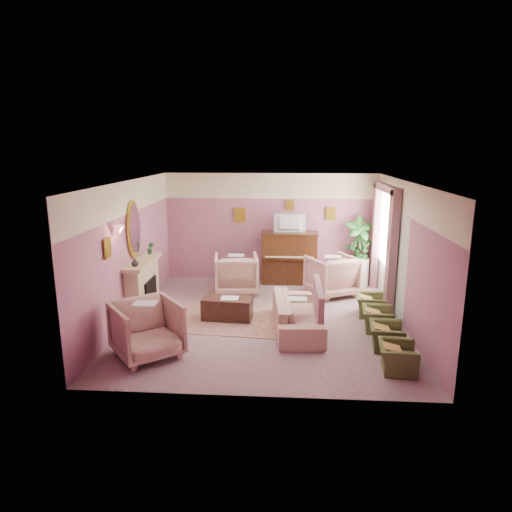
# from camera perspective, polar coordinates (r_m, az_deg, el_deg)

# --- Properties ---
(floor) EXTENTS (5.50, 6.00, 0.01)m
(floor) POSITION_cam_1_polar(r_m,az_deg,el_deg) (9.46, 1.10, -7.88)
(floor) COLOR gray
(floor) RESTS_ON ground
(ceiling) EXTENTS (5.50, 6.00, 0.01)m
(ceiling) POSITION_cam_1_polar(r_m,az_deg,el_deg) (8.84, 1.18, 9.28)
(ceiling) COLOR silver
(ceiling) RESTS_ON wall_back
(wall_back) EXTENTS (5.50, 0.02, 2.80)m
(wall_back) POSITION_cam_1_polar(r_m,az_deg,el_deg) (11.99, 1.82, 3.62)
(wall_back) COLOR #7F4F71
(wall_back) RESTS_ON floor
(wall_front) EXTENTS (5.50, 0.02, 2.80)m
(wall_front) POSITION_cam_1_polar(r_m,az_deg,el_deg) (6.17, -0.21, -5.84)
(wall_front) COLOR #7F4F71
(wall_front) RESTS_ON floor
(wall_left) EXTENTS (0.02, 6.00, 2.80)m
(wall_left) POSITION_cam_1_polar(r_m,az_deg,el_deg) (9.58, -15.53, 0.64)
(wall_left) COLOR #7F4F71
(wall_left) RESTS_ON floor
(wall_right) EXTENTS (0.02, 6.00, 2.80)m
(wall_right) POSITION_cam_1_polar(r_m,az_deg,el_deg) (9.34, 18.24, 0.13)
(wall_right) COLOR #7F4F71
(wall_right) RESTS_ON floor
(picture_rail_band) EXTENTS (5.50, 0.01, 0.65)m
(picture_rail_band) POSITION_cam_1_polar(r_m,az_deg,el_deg) (11.85, 1.86, 8.74)
(picture_rail_band) COLOR beige
(picture_rail_band) RESTS_ON wall_back
(stripe_panel) EXTENTS (0.01, 3.00, 2.15)m
(stripe_panel) POSITION_cam_1_polar(r_m,az_deg,el_deg) (10.64, 16.35, 0.03)
(stripe_panel) COLOR beige
(stripe_panel) RESTS_ON wall_right
(fireplace_surround) EXTENTS (0.30, 1.40, 1.10)m
(fireplace_surround) POSITION_cam_1_polar(r_m,az_deg,el_deg) (9.93, -13.97, -3.91)
(fireplace_surround) COLOR tan
(fireplace_surround) RESTS_ON floor
(fireplace_inset) EXTENTS (0.18, 0.72, 0.68)m
(fireplace_inset) POSITION_cam_1_polar(r_m,az_deg,el_deg) (9.94, -13.37, -4.75)
(fireplace_inset) COLOR black
(fireplace_inset) RESTS_ON floor
(fire_ember) EXTENTS (0.06, 0.54, 0.10)m
(fire_ember) POSITION_cam_1_polar(r_m,az_deg,el_deg) (9.99, -13.10, -5.74)
(fire_ember) COLOR orange
(fire_ember) RESTS_ON floor
(mantel_shelf) EXTENTS (0.40, 1.55, 0.07)m
(mantel_shelf) POSITION_cam_1_polar(r_m,az_deg,el_deg) (9.77, -13.99, -0.72)
(mantel_shelf) COLOR tan
(mantel_shelf) RESTS_ON fireplace_surround
(hearth) EXTENTS (0.55, 1.50, 0.02)m
(hearth) POSITION_cam_1_polar(r_m,az_deg,el_deg) (10.04, -12.71, -6.88)
(hearth) COLOR tan
(hearth) RESTS_ON floor
(mirror_frame) EXTENTS (0.04, 0.72, 1.20)m
(mirror_frame) POSITION_cam_1_polar(r_m,az_deg,el_deg) (9.67, -15.01, 3.21)
(mirror_frame) COLOR #B09C27
(mirror_frame) RESTS_ON wall_left
(mirror_glass) EXTENTS (0.01, 0.60, 1.06)m
(mirror_glass) POSITION_cam_1_polar(r_m,az_deg,el_deg) (9.66, -14.87, 3.21)
(mirror_glass) COLOR white
(mirror_glass) RESTS_ON wall_left
(sconce_shade) EXTENTS (0.20, 0.20, 0.16)m
(sconce_shade) POSITION_cam_1_polar(r_m,az_deg,el_deg) (8.64, -16.78, 3.14)
(sconce_shade) COLOR tan
(sconce_shade) RESTS_ON wall_left
(piano) EXTENTS (1.40, 0.60, 1.30)m
(piano) POSITION_cam_1_polar(r_m,az_deg,el_deg) (11.82, 4.16, -0.26)
(piano) COLOR black
(piano) RESTS_ON floor
(piano_keyshelf) EXTENTS (1.30, 0.12, 0.06)m
(piano_keyshelf) POSITION_cam_1_polar(r_m,az_deg,el_deg) (11.47, 4.17, -0.33)
(piano_keyshelf) COLOR black
(piano_keyshelf) RESTS_ON piano
(piano_keys) EXTENTS (1.20, 0.08, 0.02)m
(piano_keys) POSITION_cam_1_polar(r_m,az_deg,el_deg) (11.46, 4.18, -0.14)
(piano_keys) COLOR beige
(piano_keys) RESTS_ON piano
(piano_top) EXTENTS (1.45, 0.65, 0.04)m
(piano_top) POSITION_cam_1_polar(r_m,az_deg,el_deg) (11.69, 4.22, 2.88)
(piano_top) COLOR black
(piano_top) RESTS_ON piano
(television) EXTENTS (0.80, 0.12, 0.48)m
(television) POSITION_cam_1_polar(r_m,az_deg,el_deg) (11.59, 4.24, 4.25)
(television) COLOR black
(television) RESTS_ON piano
(print_back_left) EXTENTS (0.30, 0.03, 0.38)m
(print_back_left) POSITION_cam_1_polar(r_m,az_deg,el_deg) (11.96, -2.02, 5.14)
(print_back_left) COLOR #B09C27
(print_back_left) RESTS_ON wall_back
(print_back_right) EXTENTS (0.26, 0.03, 0.34)m
(print_back_right) POSITION_cam_1_polar(r_m,az_deg,el_deg) (11.94, 9.31, 5.25)
(print_back_right) COLOR #B09C27
(print_back_right) RESTS_ON wall_back
(print_back_mid) EXTENTS (0.22, 0.03, 0.26)m
(print_back_mid) POSITION_cam_1_polar(r_m,az_deg,el_deg) (11.86, 4.27, 6.41)
(print_back_mid) COLOR #B09C27
(print_back_mid) RESTS_ON wall_back
(print_left_wall) EXTENTS (0.03, 0.28, 0.36)m
(print_left_wall) POSITION_cam_1_polar(r_m,az_deg,el_deg) (8.40, -18.06, 0.96)
(print_left_wall) COLOR #B09C27
(print_left_wall) RESTS_ON wall_left
(window_blind) EXTENTS (0.03, 1.40, 1.80)m
(window_blind) POSITION_cam_1_polar(r_m,az_deg,el_deg) (10.75, 16.11, 3.58)
(window_blind) COLOR white
(window_blind) RESTS_ON wall_right
(curtain_left) EXTENTS (0.16, 0.34, 2.60)m
(curtain_left) POSITION_cam_1_polar(r_m,az_deg,el_deg) (9.93, 16.60, 0.42)
(curtain_left) COLOR #86565F
(curtain_left) RESTS_ON floor
(curtain_right) EXTENTS (0.16, 0.34, 2.60)m
(curtain_right) POSITION_cam_1_polar(r_m,az_deg,el_deg) (11.69, 14.68, 2.43)
(curtain_right) COLOR #86565F
(curtain_right) RESTS_ON floor
(pelmet) EXTENTS (0.16, 2.20, 0.16)m
(pelmet) POSITION_cam_1_polar(r_m,az_deg,el_deg) (10.63, 15.98, 8.17)
(pelmet) COLOR #86565F
(pelmet) RESTS_ON wall_right
(mantel_plant) EXTENTS (0.16, 0.16, 0.28)m
(mantel_plant) POSITION_cam_1_polar(r_m,az_deg,el_deg) (10.24, -13.07, 0.95)
(mantel_plant) COLOR #225A23
(mantel_plant) RESTS_ON mantel_shelf
(mantel_vase) EXTENTS (0.16, 0.16, 0.16)m
(mantel_vase) POSITION_cam_1_polar(r_m,az_deg,el_deg) (9.28, -14.90, -0.81)
(mantel_vase) COLOR beige
(mantel_vase) RESTS_ON mantel_shelf
(area_rug) EXTENTS (2.65, 2.02, 0.01)m
(area_rug) POSITION_cam_1_polar(r_m,az_deg,el_deg) (9.47, -2.85, -7.84)
(area_rug) COLOR #9C6B5D
(area_rug) RESTS_ON floor
(coffee_table) EXTENTS (1.04, 0.58, 0.45)m
(coffee_table) POSITION_cam_1_polar(r_m,az_deg,el_deg) (9.41, -3.59, -6.58)
(coffee_table) COLOR #311C15
(coffee_table) RESTS_ON floor
(table_paper) EXTENTS (0.35, 0.28, 0.01)m
(table_paper) POSITION_cam_1_polar(r_m,az_deg,el_deg) (9.32, -3.30, -5.26)
(table_paper) COLOR white
(table_paper) RESTS_ON coffee_table
(sofa) EXTENTS (0.71, 2.13, 0.86)m
(sofa) POSITION_cam_1_polar(r_m,az_deg,el_deg) (8.85, 5.16, -6.49)
(sofa) COLOR tan
(sofa) RESTS_ON floor
(sofa_throw) EXTENTS (0.11, 1.61, 0.59)m
(sofa_throw) POSITION_cam_1_polar(r_m,az_deg,el_deg) (8.82, 7.79, -5.48)
(sofa_throw) COLOR #86565F
(sofa_throw) RESTS_ON sofa
(floral_armchair_left) EXTENTS (1.01, 1.01, 1.05)m
(floral_armchair_left) POSITION_cam_1_polar(r_m,az_deg,el_deg) (10.97, -2.49, -1.99)
(floral_armchair_left) COLOR tan
(floral_armchair_left) RESTS_ON floor
(floral_armchair_right) EXTENTS (1.01, 1.01, 1.05)m
(floral_armchair_right) POSITION_cam_1_polar(r_m,az_deg,el_deg) (10.97, 9.49, -2.17)
(floral_armchair_right) COLOR tan
(floral_armchair_right) RESTS_ON floor
(floral_armchair_front) EXTENTS (1.01, 1.01, 1.05)m
(floral_armchair_front) POSITION_cam_1_polar(r_m,az_deg,el_deg) (7.90, -13.51, -8.58)
(floral_armchair_front) COLOR tan
(floral_armchair_front) RESTS_ON floor
(olive_chair_a) EXTENTS (0.47, 0.67, 0.58)m
(olive_chair_a) POSITION_cam_1_polar(r_m,az_deg,el_deg) (7.65, 17.27, -11.49)
(olive_chair_a) COLOR #485428
(olive_chair_a) RESTS_ON floor
(olive_chair_b) EXTENTS (0.47, 0.67, 0.58)m
(olive_chair_b) POSITION_cam_1_polar(r_m,az_deg,el_deg) (8.39, 16.00, -9.16)
(olive_chair_b) COLOR #485428
(olive_chair_b) RESTS_ON floor
(olive_chair_c) EXTENTS (0.47, 0.67, 0.58)m
(olive_chair_c) POSITION_cam_1_polar(r_m,az_deg,el_deg) (9.13, 14.95, -7.21)
(olive_chair_c) COLOR #485428
(olive_chair_c) RESTS_ON floor
(olive_chair_d) EXTENTS (0.47, 0.67, 0.58)m
(olive_chair_d) POSITION_cam_1_polar(r_m,az_deg,el_deg) (9.89, 14.06, -5.55)
(olive_chair_d) COLOR #485428
(olive_chair_d) RESTS_ON floor
(side_table) EXTENTS (0.52, 0.52, 0.70)m
(side_table) POSITION_cam_1_polar(r_m,az_deg,el_deg) (11.93, 12.68, -1.93)
(side_table) COLOR white
(side_table) RESTS_ON floor
(side_plant_big) EXTENTS (0.30, 0.30, 0.34)m
(side_plant_big) POSITION_cam_1_polar(r_m,az_deg,el_deg) (11.80, 12.81, 0.51)
(side_plant_big) COLOR #225A23
(side_plant_big) RESTS_ON side_table
(side_plant_small) EXTENTS (0.16, 0.16, 0.28)m
(side_plant_small) POSITION_cam_1_polar(r_m,az_deg,el_deg) (11.73, 13.45, 0.25)
(side_plant_small) COLOR #225A23
(side_plant_small) RESTS_ON side_table
(palm_pot) EXTENTS (0.34, 0.34, 0.34)m
(palm_pot) POSITION_cam_1_polar(r_m,az_deg,el_deg) (12.00, 12.53, -2.72)
(palm_pot) COLOR brown
(palm_pot) RESTS_ON floor
(palm_plant) EXTENTS (0.76, 0.76, 1.44)m
(palm_plant) POSITION_cam_1_polar(r_m,az_deg,el_deg) (11.79, 12.74, 1.44)
(palm_plant) COLOR #225A23
(palm_plant) RESTS_ON palm_pot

